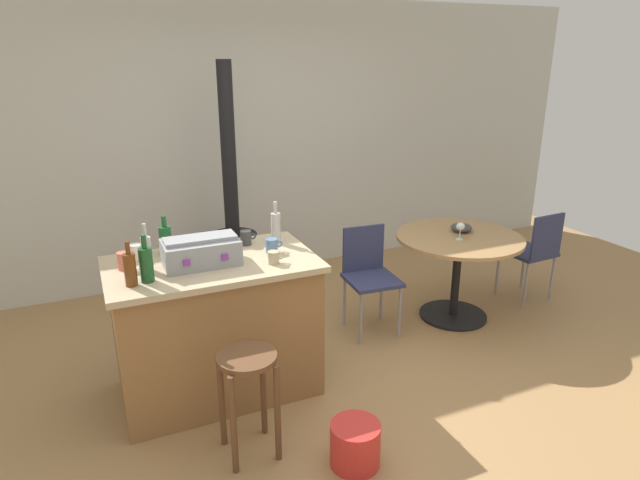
% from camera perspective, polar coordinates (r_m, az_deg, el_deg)
% --- Properties ---
extents(ground_plane, '(8.80, 8.80, 0.00)m').
position_cam_1_polar(ground_plane, '(3.86, 1.79, -15.69)').
color(ground_plane, '#A37A4C').
extents(back_wall, '(8.00, 0.10, 2.70)m').
position_cam_1_polar(back_wall, '(5.52, -9.15, 9.92)').
color(back_wall, beige).
rests_on(back_wall, ground_plane).
extents(kitchen_island, '(1.32, 0.78, 0.94)m').
position_cam_1_polar(kitchen_island, '(3.73, -10.77, -8.89)').
color(kitchen_island, olive).
rests_on(kitchen_island, ground_plane).
extents(wooden_stool, '(0.33, 0.33, 0.64)m').
position_cam_1_polar(wooden_stool, '(3.15, -7.52, -14.41)').
color(wooden_stool, brown).
rests_on(wooden_stool, ground_plane).
extents(dining_table, '(1.05, 1.05, 0.74)m').
position_cam_1_polar(dining_table, '(4.77, 14.17, -1.56)').
color(dining_table, black).
rests_on(dining_table, ground_plane).
extents(folding_chair_near, '(0.43, 0.43, 0.86)m').
position_cam_1_polar(folding_chair_near, '(5.32, 21.40, -0.90)').
color(folding_chair_near, navy).
rests_on(folding_chair_near, ground_plane).
extents(folding_chair_far, '(0.43, 0.43, 0.86)m').
position_cam_1_polar(folding_chair_far, '(4.47, 5.10, -3.27)').
color(folding_chair_far, navy).
rests_on(folding_chair_far, ground_plane).
extents(wood_stove, '(0.44, 0.45, 2.14)m').
position_cam_1_polar(wood_stove, '(5.11, -8.99, -0.55)').
color(wood_stove, black).
rests_on(wood_stove, ground_plane).
extents(toolbox, '(0.46, 0.28, 0.18)m').
position_cam_1_polar(toolbox, '(3.48, -12.30, -1.15)').
color(toolbox, gray).
rests_on(toolbox, kitchen_island).
extents(bottle_0, '(0.08, 0.08, 0.28)m').
position_cam_1_polar(bottle_0, '(3.29, -17.65, -2.37)').
color(bottle_0, '#194C23').
rests_on(bottle_0, kitchen_island).
extents(bottle_1, '(0.07, 0.07, 0.29)m').
position_cam_1_polar(bottle_1, '(3.79, -4.62, 1.36)').
color(bottle_1, '#B7B2AD').
rests_on(bottle_1, kitchen_island).
extents(bottle_2, '(0.08, 0.08, 0.26)m').
position_cam_1_polar(bottle_2, '(3.71, -15.79, 0.05)').
color(bottle_2, '#194C23').
rests_on(bottle_2, kitchen_island).
extents(bottle_3, '(0.06, 0.06, 0.30)m').
position_cam_1_polar(bottle_3, '(3.45, -17.59, -1.29)').
color(bottle_3, '#B7B2AD').
rests_on(bottle_3, kitchen_island).
extents(bottle_4, '(0.07, 0.07, 0.26)m').
position_cam_1_polar(bottle_4, '(3.27, -19.17, -2.84)').
color(bottle_4, '#603314').
rests_on(bottle_4, kitchen_island).
extents(cup_0, '(0.11, 0.08, 0.10)m').
position_cam_1_polar(cup_0, '(3.79, -7.70, 0.24)').
color(cup_0, '#383838').
rests_on(cup_0, kitchen_island).
extents(cup_1, '(0.11, 0.07, 0.11)m').
position_cam_1_polar(cup_1, '(3.54, -19.78, -2.05)').
color(cup_1, '#DB6651').
rests_on(cup_1, kitchen_island).
extents(cup_2, '(0.11, 0.07, 0.08)m').
position_cam_1_polar(cup_2, '(3.44, -4.83, -1.81)').
color(cup_2, tan).
rests_on(cup_2, kitchen_island).
extents(cup_3, '(0.12, 0.08, 0.09)m').
position_cam_1_polar(cup_3, '(3.63, -5.02, -0.57)').
color(cup_3, '#4C7099').
rests_on(cup_3, kitchen_island).
extents(cup_4, '(0.11, 0.08, 0.10)m').
position_cam_1_polar(cup_4, '(3.67, -18.56, -1.20)').
color(cup_4, white).
rests_on(cup_4, kitchen_island).
extents(wine_glass, '(0.07, 0.07, 0.14)m').
position_cam_1_polar(wine_glass, '(4.59, 14.42, 1.32)').
color(wine_glass, silver).
rests_on(wine_glass, dining_table).
extents(serving_bowl, '(0.18, 0.18, 0.07)m').
position_cam_1_polar(serving_bowl, '(4.82, 14.51, 1.26)').
color(serving_bowl, '#383838').
rests_on(serving_bowl, dining_table).
extents(plastic_bucket, '(0.28, 0.28, 0.26)m').
position_cam_1_polar(plastic_bucket, '(3.25, 3.68, -20.47)').
color(plastic_bucket, red).
rests_on(plastic_bucket, ground_plane).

